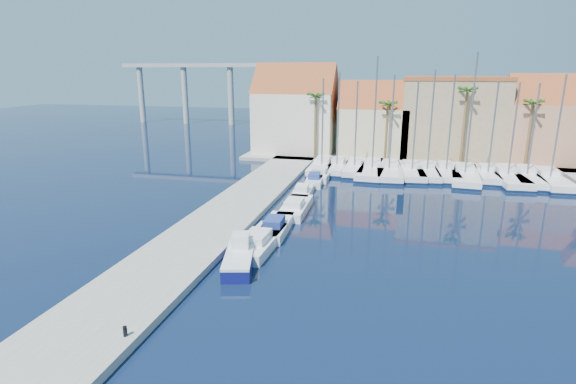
# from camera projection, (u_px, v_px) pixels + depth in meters

# --- Properties ---
(ground) EXTENTS (260.00, 260.00, 0.00)m
(ground) POSITION_uv_depth(u_px,v_px,m) (283.00, 311.00, 24.82)
(ground) COLOR black
(ground) RESTS_ON ground
(quay_west) EXTENTS (6.00, 77.00, 0.50)m
(quay_west) POSITION_uv_depth(u_px,v_px,m) (222.00, 219.00, 39.48)
(quay_west) COLOR gray
(quay_west) RESTS_ON ground
(shore_north) EXTENTS (54.00, 16.00, 0.50)m
(shore_north) POSITION_uv_depth(u_px,v_px,m) (427.00, 157.00, 67.44)
(shore_north) COLOR gray
(shore_north) RESTS_ON ground
(bollard) EXTENTS (0.20, 0.20, 0.51)m
(bollard) POSITION_uv_depth(u_px,v_px,m) (125.00, 331.00, 21.55)
(bollard) COLOR black
(bollard) RESTS_ON quay_west
(fishing_boat) EXTENTS (3.08, 5.73, 1.91)m
(fishing_boat) POSITION_uv_depth(u_px,v_px,m) (239.00, 256.00, 30.51)
(fishing_boat) COLOR #0F1259
(fishing_boat) RESTS_ON ground
(motorboat_west_0) EXTENTS (2.52, 7.23, 1.40)m
(motorboat_west_0) POSITION_uv_depth(u_px,v_px,m) (260.00, 241.00, 33.56)
(motorboat_west_0) COLOR white
(motorboat_west_0) RESTS_ON ground
(motorboat_west_1) EXTENTS (2.29, 6.36, 1.40)m
(motorboat_west_1) POSITION_uv_depth(u_px,v_px,m) (276.00, 226.00, 36.75)
(motorboat_west_1) COLOR white
(motorboat_west_1) RESTS_ON ground
(motorboat_west_2) EXTENTS (2.35, 6.87, 1.40)m
(motorboat_west_2) POSITION_uv_depth(u_px,v_px,m) (296.00, 207.00, 41.94)
(motorboat_west_2) COLOR white
(motorboat_west_2) RESTS_ON ground
(motorboat_west_3) EXTENTS (2.16, 5.69, 1.40)m
(motorboat_west_3) POSITION_uv_depth(u_px,v_px,m) (303.00, 192.00, 47.03)
(motorboat_west_3) COLOR white
(motorboat_west_3) RESTS_ON ground
(motorboat_west_4) EXTENTS (2.25, 5.68, 1.40)m
(motorboat_west_4) POSITION_uv_depth(u_px,v_px,m) (315.00, 180.00, 52.45)
(motorboat_west_4) COLOR white
(motorboat_west_4) RESTS_ON ground
(motorboat_west_5) EXTENTS (2.43, 7.21, 1.40)m
(motorboat_west_5) POSITION_uv_depth(u_px,v_px,m) (321.00, 173.00, 55.54)
(motorboat_west_5) COLOR white
(motorboat_west_5) RESTS_ON ground
(sailboat_0) EXTENTS (2.85, 10.38, 11.89)m
(sailboat_0) POSITION_uv_depth(u_px,v_px,m) (322.00, 166.00, 59.47)
(sailboat_0) COLOR white
(sailboat_0) RESTS_ON ground
(sailboat_1) EXTENTS (2.67, 9.04, 12.69)m
(sailboat_1) POSITION_uv_depth(u_px,v_px,m) (338.00, 166.00, 59.24)
(sailboat_1) COLOR white
(sailboat_1) RESTS_ON ground
(sailboat_2) EXTENTS (2.70, 9.64, 11.59)m
(sailboat_2) POSITION_uv_depth(u_px,v_px,m) (355.00, 168.00, 58.56)
(sailboat_2) COLOR white
(sailboat_2) RESTS_ON ground
(sailboat_3) EXTENTS (3.79, 11.85, 14.52)m
(sailboat_3) POSITION_uv_depth(u_px,v_px,m) (373.00, 169.00, 57.51)
(sailboat_3) COLOR white
(sailboat_3) RESTS_ON ground
(sailboat_4) EXTENTS (3.74, 11.75, 12.36)m
(sailboat_4) POSITION_uv_depth(u_px,v_px,m) (389.00, 170.00, 57.08)
(sailboat_4) COLOR white
(sailboat_4) RESTS_ON ground
(sailboat_5) EXTENTS (3.55, 10.40, 11.58)m
(sailboat_5) POSITION_uv_depth(u_px,v_px,m) (411.00, 171.00, 56.51)
(sailboat_5) COLOR white
(sailboat_5) RESTS_ON ground
(sailboat_6) EXTENTS (3.14, 10.06, 12.94)m
(sailboat_6) POSITION_uv_depth(u_px,v_px,m) (426.00, 171.00, 56.31)
(sailboat_6) COLOR white
(sailboat_6) RESTS_ON ground
(sailboat_7) EXTENTS (3.02, 9.98, 12.43)m
(sailboat_7) POSITION_uv_depth(u_px,v_px,m) (445.00, 172.00, 56.14)
(sailboat_7) COLOR white
(sailboat_7) RESTS_ON ground
(sailboat_8) EXTENTS (4.04, 12.00, 14.85)m
(sailboat_8) POSITION_uv_depth(u_px,v_px,m) (465.00, 175.00, 54.60)
(sailboat_8) COLOR white
(sailboat_8) RESTS_ON ground
(sailboat_9) EXTENTS (2.49, 8.65, 11.51)m
(sailboat_9) POSITION_uv_depth(u_px,v_px,m) (487.00, 174.00, 54.75)
(sailboat_9) COLOR white
(sailboat_9) RESTS_ON ground
(sailboat_10) EXTENTS (3.95, 12.00, 11.56)m
(sailboat_10) POSITION_uv_depth(u_px,v_px,m) (506.00, 176.00, 53.93)
(sailboat_10) COLOR white
(sailboat_10) RESTS_ON ground
(sailboat_11) EXTENTS (3.67, 11.26, 11.50)m
(sailboat_11) POSITION_uv_depth(u_px,v_px,m) (526.00, 177.00, 53.73)
(sailboat_11) COLOR white
(sailboat_11) RESTS_ON ground
(sailboat_12) EXTENTS (3.40, 11.23, 12.46)m
(sailboat_12) POSITION_uv_depth(u_px,v_px,m) (548.00, 179.00, 52.56)
(sailboat_12) COLOR white
(sailboat_12) RESTS_ON ground
(building_0) EXTENTS (12.30, 9.00, 13.50)m
(building_0) POSITION_uv_depth(u_px,v_px,m) (296.00, 113.00, 69.45)
(building_0) COLOR beige
(building_0) RESTS_ON shore_north
(building_1) EXTENTS (10.30, 8.00, 11.00)m
(building_1) POSITION_uv_depth(u_px,v_px,m) (374.00, 123.00, 67.02)
(building_1) COLOR beige
(building_1) RESTS_ON shore_north
(building_2) EXTENTS (14.20, 10.20, 11.50)m
(building_2) POSITION_uv_depth(u_px,v_px,m) (452.00, 117.00, 65.17)
(building_2) COLOR #9B815F
(building_2) RESTS_ON shore_north
(building_3) EXTENTS (10.30, 8.00, 12.00)m
(building_3) POSITION_uv_depth(u_px,v_px,m) (544.00, 123.00, 61.58)
(building_3) COLOR tan
(building_3) RESTS_ON shore_north
(palm_0) EXTENTS (2.60, 2.60, 10.15)m
(palm_0) POSITION_uv_depth(u_px,v_px,m) (316.00, 98.00, 63.18)
(palm_0) COLOR brown
(palm_0) RESTS_ON shore_north
(palm_1) EXTENTS (2.60, 2.60, 9.15)m
(palm_1) POSITION_uv_depth(u_px,v_px,m) (388.00, 106.00, 61.13)
(palm_1) COLOR brown
(palm_1) RESTS_ON shore_north
(palm_2) EXTENTS (2.60, 2.60, 11.15)m
(palm_2) POSITION_uv_depth(u_px,v_px,m) (467.00, 93.00, 58.33)
(palm_2) COLOR brown
(palm_2) RESTS_ON shore_north
(palm_3) EXTENTS (2.60, 2.60, 9.65)m
(palm_3) POSITION_uv_depth(u_px,v_px,m) (533.00, 105.00, 56.86)
(palm_3) COLOR brown
(palm_3) RESTS_ON shore_north
(viaduct) EXTENTS (48.00, 2.20, 14.45)m
(viaduct) POSITION_uv_depth(u_px,v_px,m) (211.00, 81.00, 107.96)
(viaduct) COLOR #9E9E99
(viaduct) RESTS_ON ground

